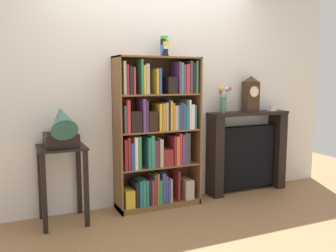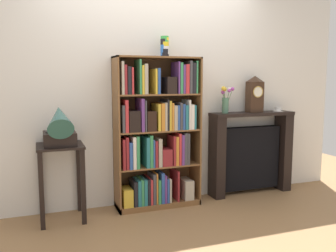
{
  "view_description": "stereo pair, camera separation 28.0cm",
  "coord_description": "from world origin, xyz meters",
  "px_view_note": "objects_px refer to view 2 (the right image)",
  "views": [
    {
      "loc": [
        -1.48,
        -3.51,
        1.41
      ],
      "look_at": [
        0.12,
        0.09,
        0.89
      ],
      "focal_mm": 38.55,
      "sensor_mm": 36.0,
      "label": 1
    },
    {
      "loc": [
        -1.22,
        -3.62,
        1.41
      ],
      "look_at": [
        0.12,
        0.09,
        0.89
      ],
      "focal_mm": 38.55,
      "sensor_mm": 36.0,
      "label": 2
    }
  ],
  "objects_px": {
    "bookshelf": "(157,137)",
    "flower_vase": "(226,99)",
    "cup_stack": "(165,47)",
    "fireplace_mantel": "(250,153)",
    "teacup_with_saucer": "(278,109)",
    "gramophone": "(60,127)",
    "mantel_clock": "(255,94)",
    "side_table_left": "(61,167)"
  },
  "relations": [
    {
      "from": "bookshelf",
      "to": "flower_vase",
      "type": "bearing_deg",
      "value": 2.99
    },
    {
      "from": "cup_stack",
      "to": "fireplace_mantel",
      "type": "xyz_separation_m",
      "value": [
        1.13,
        0.02,
        -1.26
      ]
    },
    {
      "from": "teacup_with_saucer",
      "to": "cup_stack",
      "type": "bearing_deg",
      "value": 179.87
    },
    {
      "from": "gramophone",
      "to": "mantel_clock",
      "type": "bearing_deg",
      "value": 4.3
    },
    {
      "from": "teacup_with_saucer",
      "to": "side_table_left",
      "type": "bearing_deg",
      "value": -177.92
    },
    {
      "from": "bookshelf",
      "to": "gramophone",
      "type": "bearing_deg",
      "value": -172.73
    },
    {
      "from": "bookshelf",
      "to": "gramophone",
      "type": "xyz_separation_m",
      "value": [
        -1.03,
        -0.13,
        0.18
      ]
    },
    {
      "from": "bookshelf",
      "to": "side_table_left",
      "type": "distance_m",
      "value": 1.05
    },
    {
      "from": "side_table_left",
      "to": "fireplace_mantel",
      "type": "bearing_deg",
      "value": 2.95
    },
    {
      "from": "side_table_left",
      "to": "teacup_with_saucer",
      "type": "height_order",
      "value": "teacup_with_saucer"
    },
    {
      "from": "fireplace_mantel",
      "to": "mantel_clock",
      "type": "height_order",
      "value": "mantel_clock"
    },
    {
      "from": "bookshelf",
      "to": "fireplace_mantel",
      "type": "bearing_deg",
      "value": 2.97
    },
    {
      "from": "bookshelf",
      "to": "teacup_with_saucer",
      "type": "bearing_deg",
      "value": 1.54
    },
    {
      "from": "flower_vase",
      "to": "side_table_left",
      "type": "bearing_deg",
      "value": -177.04
    },
    {
      "from": "fireplace_mantel",
      "to": "teacup_with_saucer",
      "type": "bearing_deg",
      "value": -3.22
    },
    {
      "from": "fireplace_mantel",
      "to": "bookshelf",
      "type": "bearing_deg",
      "value": -177.03
    },
    {
      "from": "gramophone",
      "to": "cup_stack",
      "type": "bearing_deg",
      "value": 8.91
    },
    {
      "from": "cup_stack",
      "to": "bookshelf",
      "type": "bearing_deg",
      "value": -156.2
    },
    {
      "from": "gramophone",
      "to": "teacup_with_saucer",
      "type": "height_order",
      "value": "gramophone"
    },
    {
      "from": "bookshelf",
      "to": "mantel_clock",
      "type": "relative_size",
      "value": 3.76
    },
    {
      "from": "fireplace_mantel",
      "to": "flower_vase",
      "type": "distance_m",
      "value": 0.77
    },
    {
      "from": "bookshelf",
      "to": "fireplace_mantel",
      "type": "relative_size",
      "value": 1.55
    },
    {
      "from": "cup_stack",
      "to": "gramophone",
      "type": "distance_m",
      "value": 1.4
    },
    {
      "from": "cup_stack",
      "to": "side_table_left",
      "type": "height_order",
      "value": "cup_stack"
    },
    {
      "from": "fireplace_mantel",
      "to": "gramophone",
      "type": "bearing_deg",
      "value": -175.07
    },
    {
      "from": "bookshelf",
      "to": "teacup_with_saucer",
      "type": "height_order",
      "value": "bookshelf"
    },
    {
      "from": "bookshelf",
      "to": "cup_stack",
      "type": "bearing_deg",
      "value": 23.8
    },
    {
      "from": "bookshelf",
      "to": "flower_vase",
      "type": "xyz_separation_m",
      "value": [
        0.86,
        0.05,
        0.4
      ]
    },
    {
      "from": "cup_stack",
      "to": "mantel_clock",
      "type": "distance_m",
      "value": 1.27
    },
    {
      "from": "side_table_left",
      "to": "mantel_clock",
      "type": "xyz_separation_m",
      "value": [
        2.28,
        0.09,
        0.69
      ]
    },
    {
      "from": "bookshelf",
      "to": "flower_vase",
      "type": "relative_size",
      "value": 5.19
    },
    {
      "from": "side_table_left",
      "to": "fireplace_mantel",
      "type": "distance_m",
      "value": 2.26
    },
    {
      "from": "fireplace_mantel",
      "to": "teacup_with_saucer",
      "type": "xyz_separation_m",
      "value": [
        0.37,
        -0.02,
        0.54
      ]
    },
    {
      "from": "teacup_with_saucer",
      "to": "fireplace_mantel",
      "type": "bearing_deg",
      "value": 176.78
    },
    {
      "from": "flower_vase",
      "to": "bookshelf",
      "type": "bearing_deg",
      "value": -177.01
    },
    {
      "from": "bookshelf",
      "to": "cup_stack",
      "type": "distance_m",
      "value": 0.99
    },
    {
      "from": "flower_vase",
      "to": "fireplace_mantel",
      "type": "bearing_deg",
      "value": 2.9
    },
    {
      "from": "cup_stack",
      "to": "flower_vase",
      "type": "distance_m",
      "value": 0.96
    },
    {
      "from": "teacup_with_saucer",
      "to": "mantel_clock",
      "type": "bearing_deg",
      "value": -179.64
    },
    {
      "from": "gramophone",
      "to": "fireplace_mantel",
      "type": "relative_size",
      "value": 0.48
    },
    {
      "from": "mantel_clock",
      "to": "fireplace_mantel",
      "type": "bearing_deg",
      "value": 137.36
    },
    {
      "from": "gramophone",
      "to": "flower_vase",
      "type": "xyz_separation_m",
      "value": [
        1.89,
        0.18,
        0.22
      ]
    }
  ]
}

